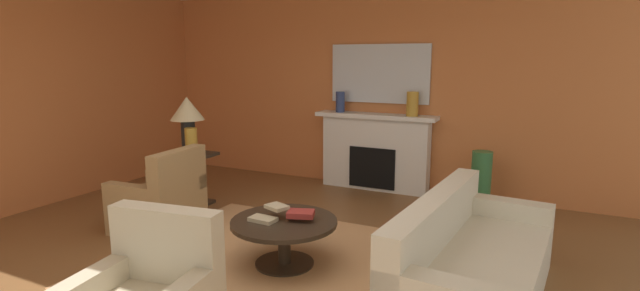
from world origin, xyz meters
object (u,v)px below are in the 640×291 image
at_px(vase_mantel_right, 412,104).
at_px(side_table, 191,176).
at_px(table_lamp, 187,114).
at_px(vase_on_side_table, 191,142).
at_px(armchair_near_window, 161,204).
at_px(sofa, 471,268).
at_px(vase_mantel_left, 340,102).
at_px(coffee_table, 284,232).
at_px(vase_tall_corner, 481,180).
at_px(fireplace, 375,154).
at_px(mantel_mirror, 380,74).

bearing_deg(vase_mantel_right, side_table, -144.63).
bearing_deg(vase_mantel_right, table_lamp, -144.63).
height_order(table_lamp, vase_on_side_table, table_lamp).
bearing_deg(side_table, armchair_near_window, -70.27).
relative_size(sofa, vase_mantel_left, 7.06).
bearing_deg(vase_on_side_table, armchair_near_window, -77.96).
height_order(coffee_table, vase_mantel_left, vase_mantel_left).
xyz_separation_m(sofa, armchair_near_window, (-3.44, 0.13, 0.01)).
bearing_deg(vase_mantel_right, vase_tall_corner, -14.00).
relative_size(vase_on_side_table, vase_mantel_left, 1.20).
relative_size(vase_on_side_table, vase_tall_corner, 0.48).
height_order(vase_mantel_right, vase_mantel_left, vase_mantel_right).
height_order(fireplace, vase_on_side_table, fireplace).
relative_size(vase_mantel_right, vase_mantel_left, 1.11).
bearing_deg(vase_mantel_left, vase_mantel_right, 0.00).
height_order(fireplace, table_lamp, table_lamp).
bearing_deg(vase_tall_corner, table_lamp, -156.51).
relative_size(sofa, armchair_near_window, 2.28).
xyz_separation_m(mantel_mirror, side_table, (-1.94, -1.94, -1.32)).
xyz_separation_m(fireplace, coffee_table, (0.12, -2.87, -0.21)).
relative_size(sofa, coffee_table, 2.17).
bearing_deg(mantel_mirror, side_table, -135.04).
bearing_deg(side_table, table_lamp, -90.00).
bearing_deg(table_lamp, sofa, -14.81).
xyz_separation_m(mantel_mirror, sofa, (1.80, -2.93, -1.42)).
height_order(armchair_near_window, vase_mantel_left, vase_mantel_left).
bearing_deg(vase_mantel_left, sofa, -49.53).
height_order(vase_mantel_right, vase_on_side_table, vase_mantel_right).
xyz_separation_m(fireplace, mantel_mirror, (0.00, 0.12, 1.17)).
bearing_deg(vase_on_side_table, vase_tall_corner, 26.10).
distance_m(mantel_mirror, vase_mantel_left, 0.71).
xyz_separation_m(coffee_table, table_lamp, (-2.06, 1.05, 0.89)).
xyz_separation_m(table_lamp, vase_mantel_left, (1.39, 1.77, 0.07)).
xyz_separation_m(sofa, vase_mantel_left, (-2.35, 2.76, 0.99)).
relative_size(sofa, vase_on_side_table, 5.86).
height_order(mantel_mirror, side_table, mantel_mirror).
bearing_deg(coffee_table, fireplace, 92.32).
relative_size(table_lamp, vase_mantel_left, 2.44).
relative_size(armchair_near_window, vase_mantel_right, 2.78).
bearing_deg(vase_on_side_table, mantel_mirror, 48.97).
bearing_deg(sofa, vase_on_side_table, 166.39).
distance_m(vase_on_side_table, vase_mantel_left, 2.30).
bearing_deg(side_table, fireplace, 43.12).
distance_m(armchair_near_window, vase_mantel_right, 3.56).
height_order(side_table, vase_tall_corner, vase_tall_corner).
height_order(sofa, vase_mantel_left, vase_mantel_left).
distance_m(coffee_table, vase_mantel_left, 3.05).
distance_m(table_lamp, vase_on_side_table, 0.39).
relative_size(coffee_table, vase_mantel_right, 2.93).
relative_size(fireplace, vase_mantel_left, 5.86).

